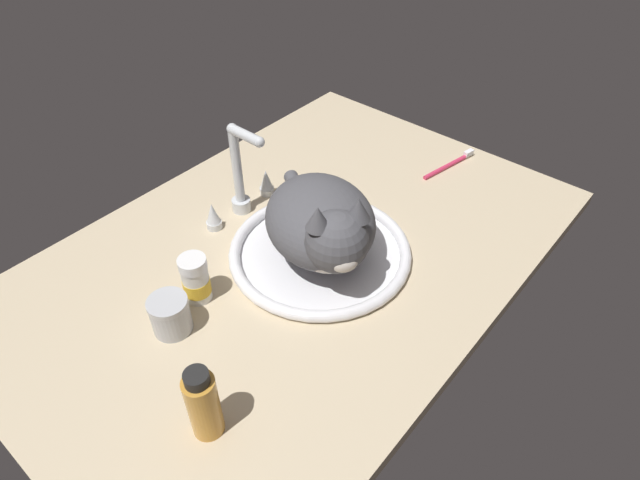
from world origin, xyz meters
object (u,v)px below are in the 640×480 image
faucet (241,181)px  pill_bottle (196,280)px  amber_bottle (203,404)px  sink_basin (320,252)px  toothbrush (450,164)px  metal_jar (170,315)px  cat (323,225)px

faucet → pill_bottle: bearing=-152.1°
amber_bottle → sink_basin: bearing=16.6°
sink_basin → toothbrush: bearing=-4.7°
amber_bottle → pill_bottle: bearing=52.9°
amber_bottle → faucet: bearing=40.6°
sink_basin → amber_bottle: (-38.46, -11.43, 5.35)cm
faucet → toothbrush: bearing=-29.8°
faucet → metal_jar: 33.56cm
toothbrush → faucet: bearing=150.2°
sink_basin → amber_bottle: size_ratio=2.66×
pill_bottle → amber_bottle: amber_bottle is taller
cat → amber_bottle: (-37.35, -9.72, -3.12)cm
cat → amber_bottle: cat is taller
sink_basin → faucet: faucet is taller
sink_basin → pill_bottle: size_ratio=3.77×
pill_bottle → amber_bottle: (-15.86, -20.95, 1.95)cm
pill_bottle → toothbrush: size_ratio=0.57×
faucet → amber_bottle: faucet is taller
pill_bottle → amber_bottle: bearing=-127.1°
pill_bottle → toothbrush: pill_bottle is taller
amber_bottle → toothbrush: (82.20, 7.82, -5.71)cm
pill_bottle → sink_basin: bearing=-22.8°
faucet → pill_bottle: (-22.60, -11.96, -3.50)cm
faucet → amber_bottle: bearing=-139.4°
faucet → cat: bearing=-92.7°
pill_bottle → metal_jar: bearing=-163.8°
cat → sink_basin: bearing=57.2°
sink_basin → metal_jar: 31.08cm
metal_jar → amber_bottle: size_ratio=0.51×
metal_jar → toothbrush: (73.85, -10.95, -2.81)cm
metal_jar → faucet: bearing=25.2°
pill_bottle → toothbrush: bearing=-11.2°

